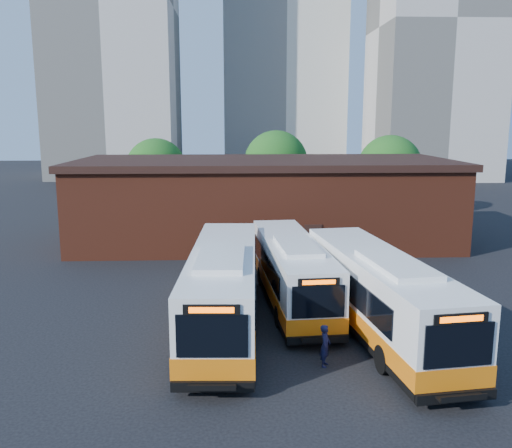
{
  "coord_description": "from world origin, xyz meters",
  "views": [
    {
      "loc": [
        -2.32,
        -21.78,
        9.29
      ],
      "look_at": [
        -1.17,
        6.59,
        3.87
      ],
      "focal_mm": 38.0,
      "sensor_mm": 36.0,
      "label": 1
    }
  ],
  "objects_px": {
    "bus_east": "(379,297)",
    "bus_midwest": "(224,290)",
    "transit_worker": "(325,346)",
    "bus_mideast": "(292,273)"
  },
  "relations": [
    {
      "from": "bus_east",
      "to": "transit_worker",
      "type": "distance_m",
      "value": 4.32
    },
    {
      "from": "bus_midwest",
      "to": "bus_east",
      "type": "distance_m",
      "value": 6.93
    },
    {
      "from": "bus_midwest",
      "to": "bus_east",
      "type": "bearing_deg",
      "value": -7.34
    },
    {
      "from": "bus_mideast",
      "to": "transit_worker",
      "type": "distance_m",
      "value": 7.58
    },
    {
      "from": "bus_midwest",
      "to": "transit_worker",
      "type": "relative_size",
      "value": 8.47
    },
    {
      "from": "bus_east",
      "to": "bus_midwest",
      "type": "bearing_deg",
      "value": 163.16
    },
    {
      "from": "bus_east",
      "to": "transit_worker",
      "type": "relative_size",
      "value": 8.38
    },
    {
      "from": "bus_east",
      "to": "transit_worker",
      "type": "xyz_separation_m",
      "value": [
        -2.88,
        -3.1,
        -0.86
      ]
    },
    {
      "from": "bus_mideast",
      "to": "transit_worker",
      "type": "relative_size",
      "value": 7.72
    },
    {
      "from": "bus_mideast",
      "to": "bus_midwest",
      "type": "bearing_deg",
      "value": -140.71
    }
  ]
}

